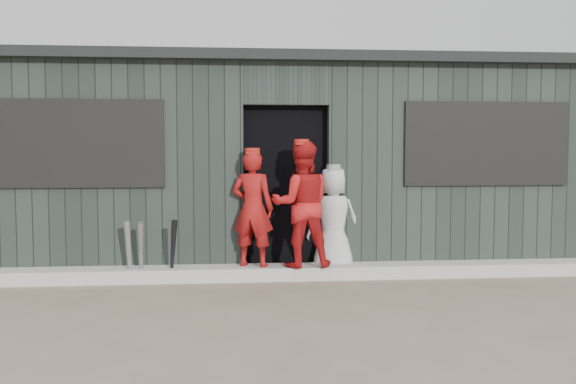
{
  "coord_description": "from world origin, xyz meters",
  "views": [
    {
      "loc": [
        -0.66,
        -5.43,
        1.51
      ],
      "look_at": [
        0.0,
        1.8,
        1.0
      ],
      "focal_mm": 40.0,
      "sensor_mm": 36.0,
      "label": 1
    }
  ],
  "objects": [
    {
      "name": "curb",
      "position": [
        0.0,
        1.82,
        0.07
      ],
      "size": [
        8.0,
        0.36,
        0.15
      ],
      "primitive_type": "cube",
      "color": "#AAAAA5",
      "rests_on": "ground"
    },
    {
      "name": "bat_mid",
      "position": [
        -1.65,
        1.74,
        0.35
      ],
      "size": [
        0.11,
        0.29,
        0.7
      ],
      "primitive_type": "cone",
      "rotation": [
        0.31,
        0.0,
        0.15
      ],
      "color": "gray",
      "rests_on": "ground"
    },
    {
      "name": "ground",
      "position": [
        0.0,
        0.0,
        0.0
      ],
      "size": [
        80.0,
        80.0,
        0.0
      ],
      "primitive_type": "plane",
      "color": "#6E604C",
      "rests_on": "ground"
    },
    {
      "name": "dugout",
      "position": [
        -0.0,
        3.5,
        1.29
      ],
      "size": [
        8.3,
        3.3,
        2.62
      ],
      "color": "black",
      "rests_on": "ground"
    },
    {
      "name": "bat_right",
      "position": [
        -1.3,
        1.73,
        0.36
      ],
      "size": [
        0.15,
        0.32,
        0.72
      ],
      "primitive_type": "cone",
      "rotation": [
        0.35,
        0.0,
        0.27
      ],
      "color": "black",
      "rests_on": "ground"
    },
    {
      "name": "player_red_right",
      "position": [
        0.15,
        1.75,
        0.86
      ],
      "size": [
        0.7,
        0.55,
        1.42
      ],
      "primitive_type": "imported",
      "rotation": [
        0.0,
        0.0,
        3.16
      ],
      "color": "red",
      "rests_on": "curb"
    },
    {
      "name": "player_grey_back",
      "position": [
        0.56,
        2.03,
        0.64
      ],
      "size": [
        0.65,
        0.45,
        1.28
      ],
      "primitive_type": "imported",
      "rotation": [
        0.0,
        0.0,
        3.07
      ],
      "color": "#BDBDBD",
      "rests_on": "ground"
    },
    {
      "name": "player_red_left",
      "position": [
        -0.4,
        1.83,
        0.81
      ],
      "size": [
        0.56,
        0.46,
        1.33
      ],
      "primitive_type": "imported",
      "rotation": [
        0.0,
        0.0,
        2.81
      ],
      "color": "maroon",
      "rests_on": "curb"
    },
    {
      "name": "bat_left",
      "position": [
        -1.77,
        1.72,
        0.35
      ],
      "size": [
        0.09,
        0.19,
        0.7
      ],
      "primitive_type": "cone",
      "rotation": [
        0.17,
        0.0,
        -0.14
      ],
      "color": "#92929A",
      "rests_on": "ground"
    }
  ]
}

